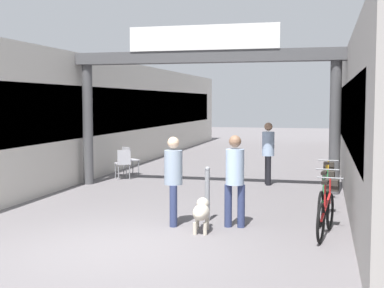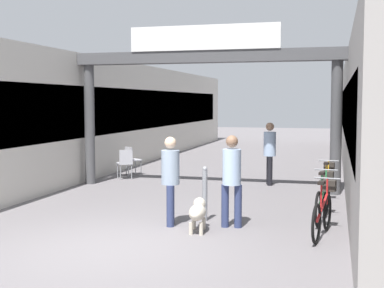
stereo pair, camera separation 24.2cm
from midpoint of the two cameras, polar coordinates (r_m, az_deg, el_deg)
ground_plane at (r=8.72m, az=-7.35°, el=-10.93°), size 80.00×80.00×0.00m
storefront_left at (r=20.53m, az=-8.82°, el=3.16°), size 3.00×26.00×3.68m
arcade_sign_gateway at (r=14.13m, az=1.90°, el=7.41°), size 7.40×0.47×4.29m
pedestrian_with_dog at (r=9.85m, az=4.96°, el=-3.30°), size 0.39×0.37×1.71m
pedestrian_companion at (r=9.99m, az=-1.62°, el=-3.32°), size 0.42×0.42×1.67m
pedestrian_carrying_crate at (r=15.01m, az=8.74°, el=-0.55°), size 0.41×0.41×1.74m
dog_on_leash at (r=9.63m, az=1.35°, el=-7.22°), size 0.39×0.79×0.57m
bicycle_red_nearest at (r=9.62m, az=14.54°, el=-6.89°), size 0.46×1.68×0.98m
bicycle_green_second at (r=10.83m, az=14.45°, el=-5.61°), size 0.46×1.68×0.98m
bicycle_orange_third at (r=12.52m, az=14.72°, el=-4.26°), size 0.46×1.69×0.98m
bollard_post_metal at (r=10.43m, az=2.04°, el=-5.27°), size 0.10×0.10×1.07m
cafe_chair_aluminium_nearer at (r=16.08m, az=-6.72°, el=-1.84°), size 0.56×0.56×0.89m
cafe_chair_aluminium_farther at (r=17.02m, az=-6.08°, el=-1.49°), size 0.56×0.56×0.89m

